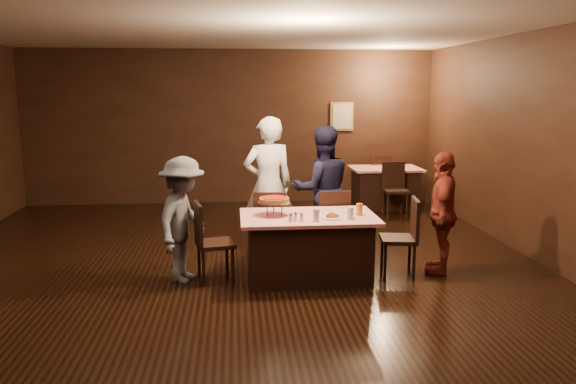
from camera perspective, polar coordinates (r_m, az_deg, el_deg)
The scene contains 22 objects.
room at distance 6.13m, azimuth -6.07°, elevation 9.41°, with size 10.00×10.04×3.02m.
main_table at distance 6.73m, azimuth 2.06°, elevation -5.59°, with size 1.60×1.00×0.77m, color #B50C19.
back_table at distance 10.87m, azimuth 9.82°, elevation 0.45°, with size 1.30×0.90×0.77m, color red.
chair_far_left at distance 7.39m, azimuth -1.78°, elevation -3.40°, with size 0.42×0.42×0.95m, color black.
chair_far_right at distance 7.48m, azimuth 4.35°, elevation -3.25°, with size 0.42×0.42×0.95m, color black.
chair_end_left at distance 6.65m, azimuth -7.41°, elevation -5.05°, with size 0.42×0.42×0.95m, color black.
chair_end_right at distance 6.93m, azimuth 11.15°, elevation -4.53°, with size 0.42×0.42×0.95m, color black.
chair_back_near at distance 10.19m, azimuth 10.86°, elevation 0.27°, with size 0.42×0.42×0.95m, color black.
chair_back_far at distance 11.43m, azimuth 9.04°, elevation 1.42°, with size 0.42×0.42×0.95m, color black.
diner_white_jacket at distance 7.70m, azimuth -2.01°, elevation 0.70°, with size 0.69×0.45×1.88m, color white.
diner_navy_hoodie at distance 7.75m, azimuth 3.49°, elevation 0.26°, with size 0.85×0.66×1.75m, color black.
diner_grey_knit at distance 6.66m, azimuth -10.61°, elevation -2.78°, with size 0.96×0.55×1.48m, color #5B5B61.
diner_red_shirt at distance 7.11m, azimuth 15.42°, elevation -2.04°, with size 0.88×0.37×1.50m, color maroon.
pizza_stand at distance 6.60m, azimuth -1.41°, elevation -0.83°, with size 0.38×0.38×0.22m.
plate_with_slice at distance 6.49m, azimuth 4.48°, elevation -2.47°, with size 0.25×0.25×0.06m.
plate_empty at distance 6.86m, azimuth 6.47°, elevation -1.94°, with size 0.25×0.25×0.01m, color white.
glass_front_left at distance 6.33m, azimuth 2.89°, elevation -2.36°, with size 0.08×0.08×0.14m, color silver.
glass_front_right at distance 6.45m, azimuth 6.35°, elevation -2.18°, with size 0.08×0.08×0.14m, color silver.
glass_amber at distance 6.67m, azimuth 7.26°, elevation -1.77°, with size 0.08×0.08×0.14m, color #BF7F26.
condiments at distance 6.32m, azimuth 0.80°, elevation -2.56°, with size 0.17×0.10×0.09m.
napkin_center at distance 6.67m, azimuth 4.64°, elevation -2.31°, with size 0.16×0.16×0.01m, color white.
napkin_left at distance 6.56m, azimuth 0.84°, elevation -2.49°, with size 0.16×0.16×0.01m, color white.
Camera 1 is at (0.06, -6.12, 2.24)m, focal length 35.00 mm.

